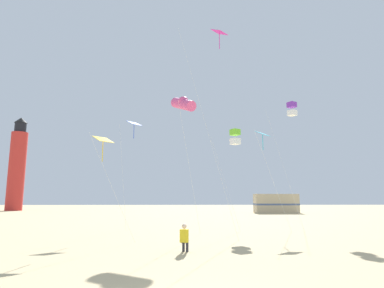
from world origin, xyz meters
The scene contains 10 objects.
kite_flyer_standing centered at (-0.15, 7.99, 0.61)m, with size 0.38×0.54×1.16m.
kite_diamond_gold centered at (-4.50, 11.41, 5.15)m, with size 2.50×2.50×5.53m.
kite_diamond_cyan centered at (5.57, 17.20, 6.59)m, with size 2.44×2.10×7.04m.
kite_diamond_blue centered at (-4.08, 18.85, 7.63)m, with size 1.76×1.76×8.13m.
kite_box_lime centered at (3.65, 17.99, 6.72)m, with size 2.23×2.23×7.31m.
kite_box_violet centered at (8.81, 20.21, 9.52)m, with size 2.56×2.56×10.11m.
kite_tube_rainbow centered at (-0.24, 15.16, 8.44)m, with size 2.02×2.52×9.14m.
kite_diamond_magenta centered at (2.06, 14.30, 12.52)m, with size 3.38×3.38×13.44m.
lighthouse_distant centered at (-30.07, 53.48, 7.84)m, with size 2.80×2.80×16.80m.
rv_van_tan centered at (13.73, 43.60, 1.39)m, with size 6.48×2.45×2.80m.
Camera 1 is at (-0.22, -6.02, 2.22)m, focal length 30.69 mm.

